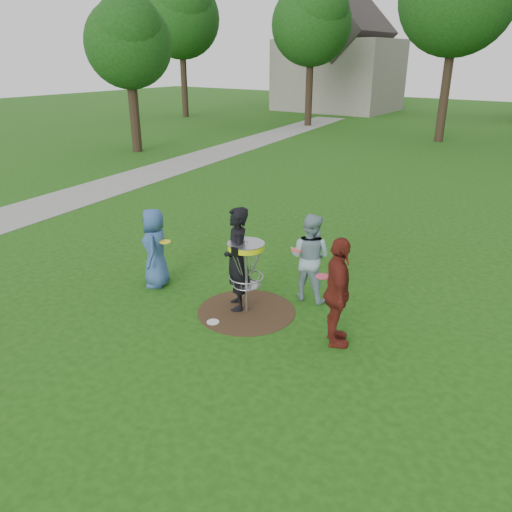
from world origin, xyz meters
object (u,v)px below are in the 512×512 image
Objects in this scene: player_black at (237,259)px; player_maroon at (338,293)px; player_blue at (155,248)px; disc_golf_basket at (246,260)px; player_grey at (310,257)px.

player_black is 1.06× the size of player_maroon.
player_blue reaches higher than disc_golf_basket.
player_grey reaches higher than player_blue.
player_maroon is at bearing 54.53° from player_blue.
player_maroon is (2.05, -0.07, -0.05)m from player_black.
player_grey is 1.23× the size of disc_golf_basket.
player_grey is at bearing 97.77° from player_black.
disc_golf_basket is at bearing 55.54° from player_grey.
player_blue is 0.95× the size of player_grey.
player_maroon is at bearing -0.93° from disc_golf_basket.
player_blue is 3.99m from player_maroon.
player_black is 2.05m from player_maroon.
player_maroon is at bearing 44.68° from player_black.
disc_golf_basket is at bearing 56.40° from player_blue.
player_maroon is 1.82m from disc_golf_basket.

